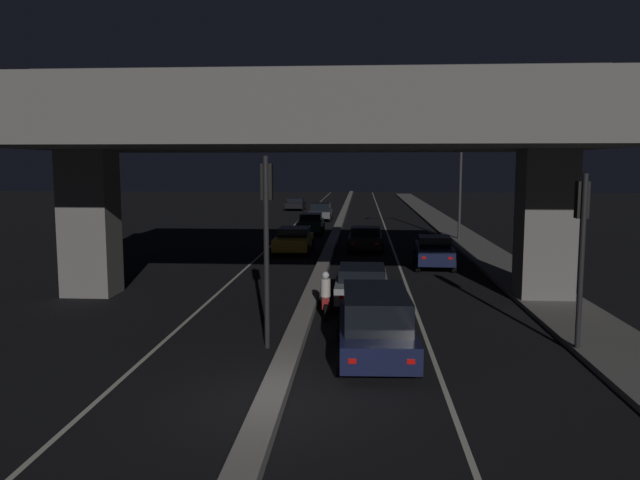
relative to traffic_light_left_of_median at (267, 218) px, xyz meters
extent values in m
plane|color=black|center=(0.69, -4.07, -3.50)|extent=(200.00, 200.00, 0.00)
cube|color=beige|center=(-2.98, 30.93, -3.50)|extent=(0.12, 126.00, 0.00)
cube|color=beige|center=(4.36, 30.93, -3.50)|extent=(0.12, 126.00, 0.00)
cube|color=gray|center=(0.69, 30.93, -3.37)|extent=(0.58, 126.00, 0.26)
cube|color=slate|center=(9.26, 23.93, -3.42)|extent=(2.44, 126.00, 0.16)
cube|color=slate|center=(-7.69, 6.38, -0.77)|extent=(1.86, 1.57, 5.46)
cube|color=slate|center=(9.08, 6.38, -0.77)|extent=(1.86, 1.57, 5.46)
cube|color=slate|center=(0.69, 6.38, 2.97)|extent=(20.65, 11.94, 2.02)
cube|color=#333335|center=(0.69, 6.38, 4.43)|extent=(20.65, 0.40, 0.90)
cylinder|color=black|center=(0.00, -0.10, -0.93)|extent=(0.14, 0.14, 5.14)
cube|color=black|center=(0.00, 0.08, 0.96)|extent=(0.30, 0.28, 0.95)
sphere|color=red|center=(0.00, 0.23, 1.26)|extent=(0.18, 0.18, 0.18)
sphere|color=black|center=(0.00, 0.23, 0.96)|extent=(0.18, 0.18, 0.18)
sphere|color=black|center=(0.00, 0.23, 0.67)|extent=(0.18, 0.18, 0.18)
cylinder|color=black|center=(8.15, -0.10, -1.15)|extent=(0.14, 0.14, 4.69)
cube|color=black|center=(8.15, 0.08, 0.51)|extent=(0.30, 0.28, 0.95)
sphere|color=red|center=(8.15, 0.23, 0.81)|extent=(0.18, 0.18, 0.18)
sphere|color=black|center=(8.15, 0.23, 0.51)|extent=(0.18, 0.18, 0.18)
sphere|color=black|center=(8.15, 0.23, 0.22)|extent=(0.18, 0.18, 0.18)
cylinder|color=#2D2D30|center=(8.79, 24.15, 0.01)|extent=(0.18, 0.18, 7.01)
cylinder|color=#2D2D30|center=(7.59, 24.15, 3.37)|extent=(2.41, 0.10, 0.10)
ellipsoid|color=#F2B759|center=(6.38, 24.15, 3.27)|extent=(0.56, 0.32, 0.24)
cube|color=#141938|center=(2.89, -0.74, -2.89)|extent=(1.99, 4.68, 0.63)
cube|color=black|center=(2.88, -0.63, -2.19)|extent=(1.73, 3.38, 0.78)
cylinder|color=black|center=(1.94, 0.75, -3.20)|extent=(0.22, 0.59, 0.59)
cylinder|color=black|center=(3.73, 0.81, -3.20)|extent=(0.22, 0.59, 0.59)
cylinder|color=black|center=(2.05, -2.30, -3.20)|extent=(0.22, 0.59, 0.59)
cylinder|color=black|center=(3.83, -2.23, -3.20)|extent=(0.22, 0.59, 0.59)
cube|color=red|center=(2.33, -3.08, -2.86)|extent=(0.18, 0.04, 0.11)
cube|color=red|center=(3.61, -3.03, -2.86)|extent=(0.18, 0.04, 0.11)
cube|color=gray|center=(2.54, 5.67, -2.88)|extent=(1.82, 4.45, 0.57)
cube|color=black|center=(2.54, 5.45, -2.38)|extent=(1.59, 2.14, 0.42)
cylinder|color=black|center=(1.66, 7.14, -3.16)|extent=(0.20, 0.68, 0.67)
cylinder|color=black|center=(3.42, 7.13, -3.16)|extent=(0.20, 0.68, 0.67)
cylinder|color=black|center=(1.65, 4.21, -3.16)|extent=(0.20, 0.68, 0.67)
cylinder|color=black|center=(3.41, 4.20, -3.16)|extent=(0.20, 0.68, 0.67)
cube|color=red|center=(1.90, 3.44, -2.85)|extent=(0.18, 0.03, 0.11)
cube|color=red|center=(3.16, 3.44, -2.85)|extent=(0.18, 0.03, 0.11)
cube|color=#141938|center=(5.97, 13.43, -2.77)|extent=(1.83, 3.98, 0.76)
cube|color=black|center=(5.96, 13.33, -2.18)|extent=(1.53, 1.62, 0.42)
cylinder|color=black|center=(5.21, 14.75, -3.15)|extent=(0.23, 0.70, 0.69)
cylinder|color=black|center=(6.83, 14.68, -3.15)|extent=(0.23, 0.70, 0.69)
cylinder|color=black|center=(5.10, 12.17, -3.15)|extent=(0.23, 0.70, 0.69)
cylinder|color=black|center=(6.72, 12.10, -3.15)|extent=(0.23, 0.70, 0.69)
cube|color=red|center=(5.30, 11.49, -2.73)|extent=(0.18, 0.04, 0.11)
cube|color=red|center=(6.46, 11.44, -2.73)|extent=(0.18, 0.04, 0.11)
cube|color=black|center=(2.75, 19.32, -2.87)|extent=(1.95, 4.09, 0.61)
cube|color=black|center=(2.74, 19.22, -2.35)|extent=(1.67, 1.66, 0.44)
cylinder|color=black|center=(1.87, 20.68, -3.18)|extent=(0.22, 0.64, 0.64)
cylinder|color=black|center=(3.68, 20.64, -3.18)|extent=(0.22, 0.64, 0.64)
cylinder|color=black|center=(1.81, 18.01, -3.18)|extent=(0.22, 0.64, 0.64)
cylinder|color=black|center=(3.62, 17.97, -3.18)|extent=(0.22, 0.64, 0.64)
cube|color=red|center=(2.05, 17.31, -2.84)|extent=(0.18, 0.03, 0.11)
cube|color=red|center=(3.35, 17.28, -2.84)|extent=(0.18, 0.03, 0.11)
cube|color=gold|center=(-1.27, 18.03, -2.87)|extent=(1.90, 4.33, 0.64)
cube|color=black|center=(-1.27, 18.25, -2.32)|extent=(1.66, 2.08, 0.46)
cylinder|color=black|center=(-0.36, 16.60, -3.19)|extent=(0.20, 0.61, 0.61)
cylinder|color=black|center=(-2.19, 16.61, -3.19)|extent=(0.20, 0.61, 0.61)
cylinder|color=black|center=(-0.34, 19.46, -3.19)|extent=(0.20, 0.61, 0.61)
cylinder|color=black|center=(-2.18, 19.47, -3.19)|extent=(0.20, 0.61, 0.61)
cube|color=white|center=(-0.60, 20.20, -2.97)|extent=(0.18, 0.03, 0.11)
cube|color=white|center=(-1.91, 20.21, -2.97)|extent=(0.18, 0.03, 0.11)
cube|color=black|center=(-1.09, 27.57, -2.84)|extent=(1.75, 4.40, 0.63)
cube|color=black|center=(-1.09, 27.79, -2.29)|extent=(1.51, 2.12, 0.48)
cylinder|color=black|center=(-0.25, 26.14, -3.16)|extent=(0.21, 0.68, 0.67)
cylinder|color=black|center=(-1.89, 26.12, -3.16)|extent=(0.21, 0.68, 0.67)
cylinder|color=black|center=(-0.29, 29.03, -3.16)|extent=(0.21, 0.68, 0.67)
cylinder|color=black|center=(-1.93, 29.01, -3.16)|extent=(0.21, 0.68, 0.67)
cube|color=white|center=(-0.53, 29.78, -2.94)|extent=(0.18, 0.03, 0.11)
cube|color=white|center=(-1.71, 29.76, -2.94)|extent=(0.18, 0.03, 0.11)
cube|color=#515459|center=(-1.10, 38.27, -2.89)|extent=(1.87, 4.20, 0.55)
cube|color=black|center=(-1.10, 38.27, -2.28)|extent=(1.64, 2.52, 0.67)
cylinder|color=black|center=(-0.19, 36.88, -3.16)|extent=(0.20, 0.67, 0.67)
cylinder|color=black|center=(-2.01, 36.89, -3.16)|extent=(0.20, 0.67, 0.67)
cylinder|color=black|center=(-0.18, 39.65, -3.16)|extent=(0.20, 0.67, 0.67)
cylinder|color=black|center=(-2.00, 39.65, -3.16)|extent=(0.20, 0.67, 0.67)
cube|color=white|center=(-0.44, 40.37, -2.97)|extent=(0.18, 0.03, 0.11)
cube|color=white|center=(-1.74, 40.38, -2.97)|extent=(0.18, 0.03, 0.11)
cube|color=black|center=(-4.63, 50.59, -2.91)|extent=(1.91, 3.96, 0.56)
cube|color=black|center=(-4.63, 50.69, -2.41)|extent=(1.67, 1.59, 0.43)
cylinder|color=black|center=(-3.72, 49.28, -3.19)|extent=(0.21, 0.62, 0.62)
cylinder|color=black|center=(-5.56, 49.30, -3.19)|extent=(0.21, 0.62, 0.62)
cylinder|color=black|center=(-3.70, 51.88, -3.19)|extent=(0.21, 0.62, 0.62)
cylinder|color=black|center=(-5.54, 51.90, -3.19)|extent=(0.21, 0.62, 0.62)
cube|color=white|center=(-3.95, 52.57, -2.99)|extent=(0.18, 0.03, 0.11)
cube|color=white|center=(-5.27, 52.58, -2.99)|extent=(0.18, 0.03, 0.11)
cylinder|color=black|center=(1.31, 4.18, -3.22)|extent=(0.12, 0.55, 0.55)
cylinder|color=black|center=(1.41, 2.84, -3.22)|extent=(0.14, 0.55, 0.55)
cube|color=maroon|center=(1.36, 3.51, -3.00)|extent=(0.32, 1.04, 0.32)
cylinder|color=beige|center=(1.36, 3.51, -2.55)|extent=(0.34, 0.34, 0.59)
sphere|color=silver|center=(1.36, 3.51, -2.14)|extent=(0.24, 0.24, 0.24)
cube|color=red|center=(1.41, 2.79, -3.00)|extent=(0.08, 0.04, 0.08)
cylinder|color=#2D261E|center=(9.99, 7.04, -2.96)|extent=(0.31, 0.31, 0.75)
cylinder|color=maroon|center=(9.99, 7.04, -2.27)|extent=(0.36, 0.36, 0.63)
sphere|color=tan|center=(9.99, 7.04, -1.85)|extent=(0.20, 0.20, 0.20)
camera|label=1|loc=(2.51, -16.30, 1.41)|focal=35.00mm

